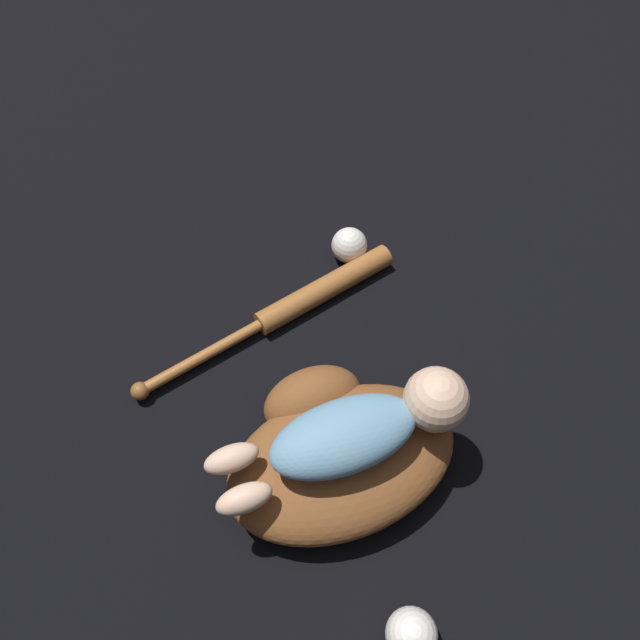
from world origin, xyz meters
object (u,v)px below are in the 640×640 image
at_px(baby_figure, 362,428).
at_px(baseball, 349,245).
at_px(baseball_spare, 411,634).
at_px(baseball_bat, 302,302).
at_px(baseball_glove, 335,450).

height_order(baby_figure, baseball, baby_figure).
bearing_deg(baseball_spare, baseball_bat, 96.19).
relative_size(baby_figure, baseball_spare, 5.54).
bearing_deg(baseball, baseball_spare, -94.04).
distance_m(baby_figure, baseball, 0.45).
height_order(baby_figure, baseball_spare, baby_figure).
height_order(baseball_glove, baseball_spare, baseball_glove).
distance_m(baseball_glove, baseball_bat, 0.31).
bearing_deg(baby_figure, baseball_spare, -85.24).
relative_size(baseball_glove, baby_figure, 1.04).
height_order(baby_figure, baseball_bat, baby_figure).
relative_size(baseball, baseball_spare, 1.00).
bearing_deg(baseball_bat, baseball, 44.64).
height_order(baseball_glove, baseball, baseball_glove).
distance_m(baby_figure, baseball_bat, 0.35).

